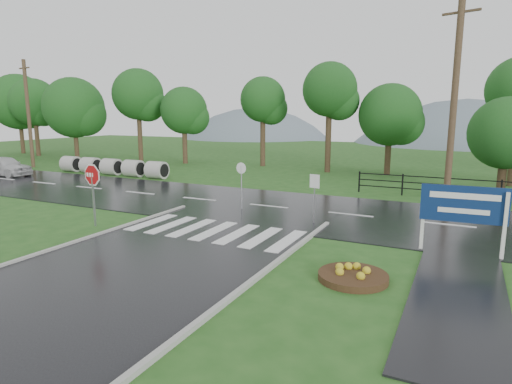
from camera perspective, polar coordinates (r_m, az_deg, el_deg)
The scene contains 17 objects.
ground at distance 12.70m, azimuth -17.77°, elevation -10.63°, with size 120.00×120.00×0.00m, color #24531B.
main_road at distance 20.73m, azimuth 1.68°, elevation -2.01°, with size 90.00×8.00×0.04m, color black.
walkway at distance 13.20m, azimuth 25.48°, elevation -10.36°, with size 2.20×11.00×0.04m, color black.
crosswalk at distance 16.43m, azimuth -5.61°, elevation -5.15°, with size 6.50×2.80×0.02m.
fence_west at distance 24.72m, azimuth 24.41°, elevation 0.79°, with size 9.58×0.08×1.20m.
hills at distance 76.25m, azimuth 21.68°, elevation -5.56°, with size 102.00×48.00×48.00m.
treeline at distance 33.55m, azimuth 13.26°, elevation 2.49°, with size 83.20×5.20×10.00m.
culvert_pipes at distance 33.36m, azimuth -18.70°, elevation 3.21°, with size 9.70×1.20×1.20m.
stop_sign at distance 18.03m, azimuth -20.98°, elevation 1.46°, with size 1.19×0.12×2.68m.
estate_billboard at distance 14.95m, azimuth 25.94°, elevation -1.91°, with size 2.55×0.21×2.23m.
flower_bed at distance 12.08m, azimuth 12.81°, elevation -10.76°, with size 1.89×1.89×0.38m.
reg_sign_small at distance 17.45m, azimuth 7.81°, elevation 0.43°, with size 0.45×0.13×2.05m.
reg_sign_round at distance 19.86m, azimuth -1.97°, elevation 1.60°, with size 0.52×0.09×2.24m.
car_white at distance 36.00m, azimuth -30.39°, elevation 1.86°, with size 1.72×4.27×1.46m, color silver.
utility_pole_west at distance 40.60m, azimuth -28.07°, elevation 9.22°, with size 1.56×0.36×8.80m.
utility_pole_east at distance 23.95m, azimuth 24.90°, elevation 11.03°, with size 1.74×0.62×10.05m.
entrance_tree_left at distance 26.01m, azimuth 30.39°, elevation 6.75°, with size 3.76×3.76×5.34m.
Camera 1 is at (8.39, -8.43, 4.45)m, focal length 30.00 mm.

